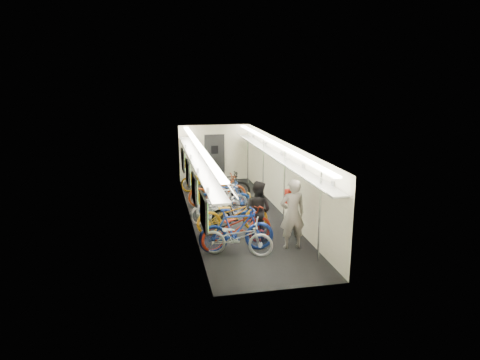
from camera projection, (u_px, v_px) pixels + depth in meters
name	position (u px, v px, depth m)	size (l,w,h in m)	color
train_car_shell	(222.00, 162.00, 14.04)	(10.00, 10.00, 10.00)	black
bicycle_0	(237.00, 237.00, 10.71)	(0.63, 1.82, 0.96)	silver
bicycle_1	(237.00, 230.00, 10.90)	(0.55, 1.96, 1.18)	navy
bicycle_2	(237.00, 227.00, 11.23)	(0.73, 2.10, 1.10)	#A12411
bicycle_3	(237.00, 214.00, 12.51)	(0.44, 1.55, 0.93)	black
bicycle_4	(233.00, 215.00, 12.22)	(0.73, 2.10, 1.10)	orange
bicycle_5	(223.00, 201.00, 13.51)	(0.52, 1.84, 1.11)	silver
bicycle_6	(216.00, 207.00, 13.25)	(0.61, 1.76, 0.92)	silver
bicycle_7	(224.00, 198.00, 13.83)	(0.54, 1.89, 1.14)	navy
bicycle_8	(217.00, 191.00, 14.83)	(0.72, 2.05, 1.08)	#9A3310
bicycle_9	(225.00, 186.00, 15.27)	(0.53, 1.87, 1.12)	black
bicycle_10	(203.00, 181.00, 16.56)	(0.61, 1.74, 0.91)	#C28B12
passenger_near	(292.00, 214.00, 11.06)	(0.68, 0.45, 1.86)	gray
passenger_mid	(258.00, 210.00, 11.71)	(0.81, 0.63, 1.66)	black
backpack	(290.00, 196.00, 11.45)	(0.26, 0.14, 0.38)	#9E1B0F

